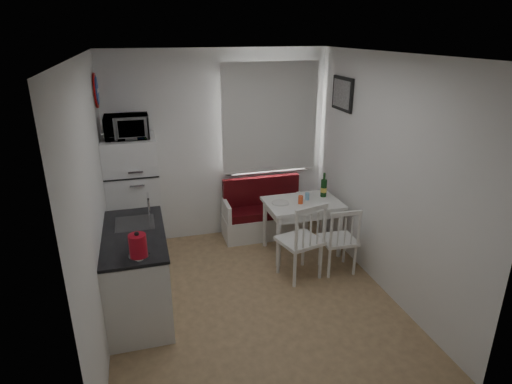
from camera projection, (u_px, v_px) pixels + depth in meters
floor at (253, 299)px, 4.76m from camera, size 3.00×3.50×0.02m
ceiling at (252, 54)px, 3.84m from camera, size 3.00×3.50×0.02m
wall_back at (219, 147)px, 5.87m from camera, size 3.00×0.02×2.60m
wall_front at (324, 282)px, 2.72m from camera, size 3.00×0.02×2.60m
wall_left at (95, 205)px, 3.92m from camera, size 0.02×3.50×2.60m
wall_right at (385, 177)px, 4.67m from camera, size 0.02×3.50×2.60m
window at (269, 121)px, 5.91m from camera, size 1.22×0.06×1.47m
curtain at (270, 118)px, 5.83m from camera, size 1.35×0.02×1.50m
kitchen_counter at (137, 272)px, 4.43m from camera, size 0.62×1.32×1.16m
wall_sign at (97, 91)px, 4.93m from camera, size 0.03×0.40×0.40m
picture_frame at (342, 94)px, 5.39m from camera, size 0.04×0.52×0.42m
bench at (264, 217)px, 6.16m from camera, size 1.18×0.45×0.84m
dining_table at (302, 207)px, 5.57m from camera, size 0.97×0.69×0.72m
chair_left at (303, 234)px, 4.91m from camera, size 0.56×0.54×0.53m
chair_right at (342, 234)px, 5.08m from camera, size 0.42×0.40×0.46m
fridge at (135, 199)px, 5.44m from camera, size 0.64×0.64×1.59m
microwave at (127, 127)px, 5.06m from camera, size 0.51×0.34×0.28m
kettle at (138, 246)px, 3.76m from camera, size 0.19×0.19×0.25m
wine_bottle at (324, 185)px, 5.66m from camera, size 0.08×0.08×0.33m
drinking_glass_orange at (301, 200)px, 5.47m from camera, size 0.06×0.06×0.10m
drinking_glass_blue at (307, 196)px, 5.59m from camera, size 0.06×0.06×0.09m
plate at (280, 203)px, 5.48m from camera, size 0.22×0.22×0.02m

